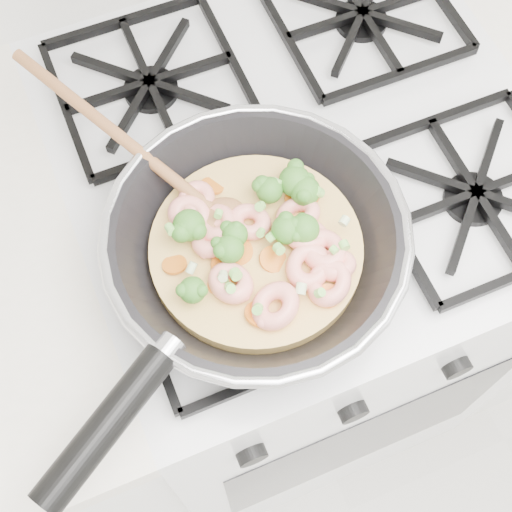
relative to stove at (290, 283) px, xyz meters
name	(u,v)px	position (x,y,z in m)	size (l,w,h in m)	color
stove	(290,283)	(0.00, 0.00, 0.00)	(0.60, 0.60, 0.92)	white
skillet	(253,246)	(-0.12, -0.13, 0.50)	(0.45, 0.49, 0.10)	black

